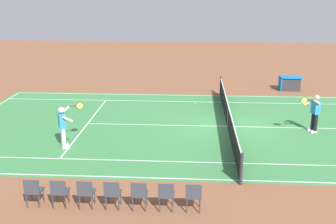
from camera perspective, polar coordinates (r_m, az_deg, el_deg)
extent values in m
plane|color=brown|center=(19.15, 8.07, -1.95)|extent=(60.00, 60.00, 0.00)
cube|color=#387A42|center=(19.14, 8.07, -1.95)|extent=(24.20, 11.40, 0.00)
cube|color=white|center=(24.41, 7.15, 2.19)|extent=(23.80, 0.05, 0.01)
cube|color=white|center=(14.06, 9.69, -9.11)|extent=(23.80, 0.05, 0.01)
cube|color=white|center=(23.07, 7.34, 1.32)|extent=(23.80, 0.05, 0.01)
cube|color=white|center=(15.32, 9.17, -6.85)|extent=(23.80, 0.05, 0.01)
cube|color=white|center=(19.69, -10.84, -1.54)|extent=(0.05, 8.22, 0.01)
cube|color=white|center=(19.14, 8.07, -1.94)|extent=(12.80, 0.05, 0.01)
cylinder|color=#2D2D33|center=(24.57, 7.15, 3.57)|extent=(0.10, 0.10, 1.08)
cylinder|color=#2D2D33|center=(13.57, 9.93, -7.62)|extent=(0.10, 0.10, 1.08)
cube|color=black|center=(19.01, 8.12, -0.69)|extent=(0.02, 11.60, 0.88)
cube|color=white|center=(18.87, 8.19, 0.79)|extent=(0.04, 11.60, 0.06)
cube|color=white|center=(19.01, 8.12, -0.69)|extent=(0.04, 0.06, 0.88)
cylinder|color=white|center=(16.75, -13.95, -3.41)|extent=(0.15, 0.15, 0.74)
cube|color=white|center=(16.90, -13.65, -4.67)|extent=(0.30, 0.22, 0.09)
cylinder|color=white|center=(16.98, -14.07, -3.15)|extent=(0.15, 0.15, 0.74)
cube|color=white|center=(17.12, -13.78, -4.40)|extent=(0.30, 0.22, 0.09)
cube|color=#2884D1|center=(16.66, -14.17, -1.17)|extent=(0.38, 0.45, 0.56)
sphere|color=beige|center=(16.54, -14.27, 0.26)|extent=(0.23, 0.23, 0.23)
cylinder|color=beige|center=(16.38, -13.44, -0.95)|extent=(0.42, 0.14, 0.26)
cylinder|color=beige|center=(16.85, -13.80, 0.23)|extent=(0.36, 0.36, 0.30)
cylinder|color=#232326|center=(16.93, -12.81, 0.76)|extent=(0.27, 0.16, 0.04)
torus|color=#232326|center=(16.97, -11.85, 0.86)|extent=(0.29, 0.16, 0.31)
cylinder|color=#C6D84C|center=(16.97, -11.85, 0.86)|extent=(0.25, 0.12, 0.27)
cylinder|color=black|center=(19.31, 19.02, -1.16)|extent=(0.15, 0.15, 0.74)
cube|color=white|center=(19.40, 18.76, -2.31)|extent=(0.30, 0.18, 0.09)
cylinder|color=black|center=(19.11, 19.39, -1.37)|extent=(0.15, 0.15, 0.74)
cube|color=white|center=(19.21, 19.12, -2.53)|extent=(0.30, 0.18, 0.09)
cube|color=#2884D1|center=(19.03, 19.39, 0.60)|extent=(0.34, 0.43, 0.56)
sphere|color=#DBAA84|center=(18.92, 19.52, 1.86)|extent=(0.23, 0.23, 0.23)
cylinder|color=#DBAA84|center=(19.14, 18.55, 1.17)|extent=(0.41, 0.11, 0.26)
cylinder|color=#DBAA84|center=(18.63, 19.47, 1.31)|extent=(0.39, 0.31, 0.30)
cylinder|color=#232326|center=(18.39, 18.76, 1.54)|extent=(0.28, 0.11, 0.04)
torus|color=#232326|center=(18.24, 17.98, 1.50)|extent=(0.31, 0.11, 0.31)
cylinder|color=#C6D84C|center=(18.24, 17.98, 1.50)|extent=(0.26, 0.08, 0.27)
sphere|color=#CCE01E|center=(22.57, 3.72, 1.16)|extent=(0.07, 0.07, 0.07)
cylinder|color=#38383D|center=(12.27, 2.60, -11.78)|extent=(0.04, 0.04, 0.44)
cylinder|color=#38383D|center=(12.27, 4.32, -11.81)|extent=(0.04, 0.04, 0.44)
cylinder|color=#38383D|center=(11.96, 2.56, -12.61)|extent=(0.04, 0.04, 0.44)
cylinder|color=#38383D|center=(11.96, 4.33, -12.64)|extent=(0.04, 0.04, 0.44)
cube|color=#333842|center=(12.00, 3.47, -11.20)|extent=(0.44, 0.44, 0.04)
cube|color=#333842|center=(11.72, 3.49, -10.71)|extent=(0.44, 0.04, 0.40)
cylinder|color=#38383D|center=(12.30, -1.00, -11.69)|extent=(0.04, 0.04, 0.44)
cylinder|color=#38383D|center=(12.28, 0.71, -11.74)|extent=(0.04, 0.04, 0.44)
cylinder|color=#38383D|center=(11.99, -1.15, -12.50)|extent=(0.04, 0.04, 0.44)
cylinder|color=#38383D|center=(11.97, 0.61, -12.56)|extent=(0.04, 0.04, 0.44)
cube|color=#333842|center=(12.02, -0.21, -11.11)|extent=(0.44, 0.44, 0.04)
cube|color=#333842|center=(11.74, -0.28, -10.62)|extent=(0.44, 0.04, 0.40)
cylinder|color=#38383D|center=(12.38, -4.57, -11.55)|extent=(0.04, 0.04, 0.44)
cylinder|color=#38383D|center=(12.34, -2.88, -11.62)|extent=(0.04, 0.04, 0.44)
cylinder|color=#38383D|center=(12.07, -4.82, -12.35)|extent=(0.04, 0.04, 0.44)
cylinder|color=#38383D|center=(12.03, -3.08, -12.43)|extent=(0.04, 0.04, 0.44)
cube|color=#333842|center=(12.09, -3.86, -10.98)|extent=(0.44, 0.44, 0.04)
cube|color=#333842|center=(11.81, -4.01, -10.49)|extent=(0.44, 0.04, 0.40)
cylinder|color=#38383D|center=(12.51, -8.08, -11.37)|extent=(0.04, 0.04, 0.44)
cylinder|color=#38383D|center=(12.44, -6.42, -11.46)|extent=(0.04, 0.04, 0.44)
cylinder|color=#38383D|center=(12.20, -8.42, -12.15)|extent=(0.04, 0.04, 0.44)
cylinder|color=#38383D|center=(12.13, -6.72, -12.25)|extent=(0.04, 0.04, 0.44)
cube|color=#333842|center=(12.20, -7.45, -10.81)|extent=(0.44, 0.44, 0.04)
cube|color=#333842|center=(11.93, -7.67, -10.31)|extent=(0.44, 0.04, 0.40)
cylinder|color=#38383D|center=(12.67, -11.50, -11.15)|extent=(0.04, 0.04, 0.44)
cylinder|color=#38383D|center=(12.59, -9.88, -11.26)|extent=(0.04, 0.04, 0.44)
cylinder|color=#38383D|center=(12.37, -11.93, -11.92)|extent=(0.04, 0.04, 0.44)
cylinder|color=#38383D|center=(12.28, -10.27, -12.03)|extent=(0.04, 0.04, 0.44)
cube|color=#333842|center=(12.37, -10.96, -10.61)|extent=(0.44, 0.44, 0.04)
cube|color=#333842|center=(12.09, -11.25, -10.11)|extent=(0.44, 0.04, 0.40)
cylinder|color=#38383D|center=(12.88, -14.81, -10.90)|extent=(0.04, 0.04, 0.44)
cylinder|color=#38383D|center=(12.78, -13.25, -11.02)|extent=(0.04, 0.04, 0.44)
cylinder|color=#38383D|center=(12.58, -15.32, -11.65)|extent=(0.04, 0.04, 0.44)
cylinder|color=#38383D|center=(12.48, -13.73, -11.78)|extent=(0.04, 0.04, 0.44)
cube|color=#333842|center=(12.57, -14.36, -10.37)|extent=(0.44, 0.44, 0.04)
cube|color=#333842|center=(12.30, -14.71, -9.87)|extent=(0.44, 0.04, 0.40)
cylinder|color=#38383D|center=(13.13, -18.00, -10.63)|extent=(0.04, 0.04, 0.44)
cylinder|color=#38383D|center=(13.01, -16.50, -10.76)|extent=(0.04, 0.04, 0.44)
cylinder|color=#38383D|center=(12.84, -18.59, -11.35)|extent=(0.04, 0.04, 0.44)
cylinder|color=#38383D|center=(12.71, -17.05, -11.49)|extent=(0.04, 0.04, 0.44)
cube|color=#333842|center=(12.82, -17.63, -10.10)|extent=(0.44, 0.44, 0.04)
cube|color=#333842|center=(12.55, -18.04, -9.60)|extent=(0.44, 0.04, 0.40)
cube|color=#2D2D33|center=(26.53, 16.22, 3.70)|extent=(1.10, 0.70, 0.80)
cube|color=blue|center=(26.45, 16.29, 4.58)|extent=(1.24, 0.84, 0.06)
cube|color=blue|center=(26.40, 14.95, 3.78)|extent=(0.06, 0.84, 0.84)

